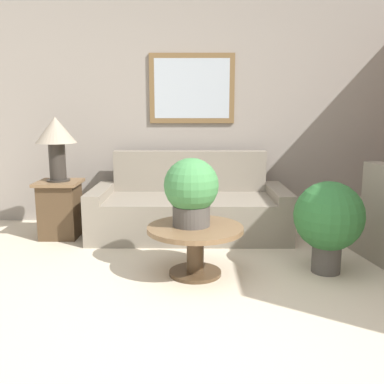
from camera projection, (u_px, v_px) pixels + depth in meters
The scene contains 8 objects.
ground_plane at pixel (213, 331), 2.69m from camera, with size 20.00×20.00×0.00m, color beige.
wall_back at pixel (204, 115), 5.16m from camera, with size 7.04×0.09×2.60m.
couch_main at pixel (190, 209), 4.75m from camera, with size 2.13×0.95×0.90m.
coffee_table at pixel (195, 240), 3.56m from camera, with size 0.80×0.80×0.42m.
side_table at pixel (60, 209), 4.63m from camera, with size 0.46×0.46×0.62m.
table_lamp at pixel (56, 137), 4.49m from camera, with size 0.43×0.43×0.68m.
potted_plant_on_table at pixel (191, 190), 3.51m from camera, with size 0.45×0.45×0.57m.
potted_plant_floor at pixel (329, 219), 3.59m from camera, with size 0.59×0.59×0.79m.
Camera 1 is at (-0.12, -2.48, 1.37)m, focal length 40.00 mm.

